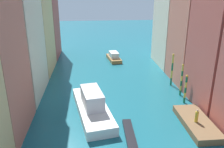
{
  "coord_description": "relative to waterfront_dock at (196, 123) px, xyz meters",
  "views": [
    {
      "loc": [
        -3.2,
        -12.85,
        14.71
      ],
      "look_at": [
        0.21,
        22.95,
        1.5
      ],
      "focal_mm": 37.75,
      "sensor_mm": 36.0,
      "label": 1
    }
  ],
  "objects": [
    {
      "name": "ground_plane",
      "position": [
        -8.49,
        15.34,
        -0.37
      ],
      "size": [
        154.0,
        154.0,
        0.0
      ],
      "primitive_type": "plane",
      "color": "#196070"
    },
    {
      "name": "vaporetto_white",
      "position": [
        -11.66,
        3.95,
        0.68
      ],
      "size": [
        5.37,
        11.67,
        3.11
      ],
      "color": "white",
      "rests_on": "ground"
    },
    {
      "name": "mooring_pole_2",
      "position": [
        1.02,
        11.84,
        2.28
      ],
      "size": [
        0.3,
        0.3,
        5.21
      ],
      "color": "#197247",
      "rests_on": "ground"
    },
    {
      "name": "gondola_black",
      "position": [
        -7.88,
        -2.8,
        -0.17
      ],
      "size": [
        1.18,
        8.58,
        0.41
      ],
      "color": "black",
      "rests_on": "ground"
    },
    {
      "name": "mooring_pole_1",
      "position": [
        1.12,
        8.05,
        2.04
      ],
      "size": [
        0.29,
        0.29,
        4.73
      ],
      "color": "#197247",
      "rests_on": "ground"
    },
    {
      "name": "building_right_1",
      "position": [
        4.89,
        5.25,
        7.23
      ],
      "size": [
        6.31,
        8.22,
        15.18
      ],
      "color": "#B25147",
      "rests_on": "ground"
    },
    {
      "name": "building_right_2",
      "position": [
        4.89,
        13.63,
        9.17
      ],
      "size": [
        6.31,
        8.22,
        19.07
      ],
      "color": "#C6705B",
      "rests_on": "ground"
    },
    {
      "name": "building_left_2",
      "position": [
        -21.87,
        10.55,
        8.94
      ],
      "size": [
        6.31,
        10.35,
        18.59
      ],
      "color": "beige",
      "rests_on": "ground"
    },
    {
      "name": "waterfront_dock",
      "position": [
        0.0,
        0.0,
        0.0
      ],
      "size": [
        3.0,
        7.35,
        0.74
      ],
      "color": "brown",
      "rests_on": "ground"
    },
    {
      "name": "mooring_pole_0",
      "position": [
        0.81,
        5.68,
        1.69
      ],
      "size": [
        0.31,
        0.31,
        4.02
      ],
      "color": "#197247",
      "rests_on": "ground"
    },
    {
      "name": "building_right_3",
      "position": [
        4.89,
        22.9,
        7.54
      ],
      "size": [
        6.31,
        9.91,
        15.79
      ],
      "color": "beige",
      "rests_on": "ground"
    },
    {
      "name": "person_on_dock",
      "position": [
        -0.26,
        -0.33,
        1.07
      ],
      "size": [
        0.36,
        0.36,
        1.52
      ],
      "color": "gold",
      "rests_on": "waterfront_dock"
    },
    {
      "name": "building_left_3",
      "position": [
        -21.87,
        21.08,
        7.8
      ],
      "size": [
        6.31,
        10.51,
        16.33
      ],
      "color": "#DBB77A",
      "rests_on": "ground"
    },
    {
      "name": "building_left_4",
      "position": [
        -21.87,
        31.29,
        6.65
      ],
      "size": [
        6.31,
        9.48,
        14.03
      ],
      "color": "#B25147",
      "rests_on": "ground"
    },
    {
      "name": "motorboat_0",
      "position": [
        -6.67,
        26.49,
        0.32
      ],
      "size": [
        2.95,
        6.24,
        1.81
      ],
      "color": "olive",
      "rests_on": "ground"
    }
  ]
}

